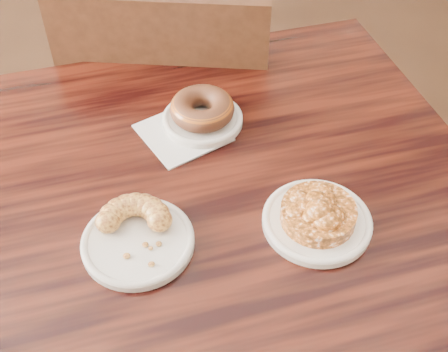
{
  "coord_description": "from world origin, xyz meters",
  "views": [
    {
      "loc": [
        -0.08,
        -0.72,
        1.46
      ],
      "look_at": [
        -0.06,
        -0.09,
        0.8
      ],
      "focal_mm": 45.0,
      "sensor_mm": 36.0,
      "label": 1
    }
  ],
  "objects_px": {
    "apple_fritter": "(319,211)",
    "cruller_fragment": "(136,232)",
    "glazed_donut": "(202,108)",
    "cafe_table": "(217,322)",
    "chair_far": "(181,106)"
  },
  "relations": [
    {
      "from": "apple_fritter",
      "to": "cruller_fragment",
      "type": "distance_m",
      "value": 0.29
    },
    {
      "from": "glazed_donut",
      "to": "apple_fritter",
      "type": "height_order",
      "value": "glazed_donut"
    },
    {
      "from": "cafe_table",
      "to": "apple_fritter",
      "type": "height_order",
      "value": "apple_fritter"
    },
    {
      "from": "chair_far",
      "to": "glazed_donut",
      "type": "bearing_deg",
      "value": 105.45
    },
    {
      "from": "glazed_donut",
      "to": "cruller_fragment",
      "type": "bearing_deg",
      "value": -109.75
    },
    {
      "from": "chair_far",
      "to": "glazed_donut",
      "type": "xyz_separation_m",
      "value": [
        0.07,
        -0.42,
        0.34
      ]
    },
    {
      "from": "cafe_table",
      "to": "chair_far",
      "type": "relative_size",
      "value": 1.08
    },
    {
      "from": "glazed_donut",
      "to": "cruller_fragment",
      "type": "height_order",
      "value": "glazed_donut"
    },
    {
      "from": "cruller_fragment",
      "to": "chair_far",
      "type": "bearing_deg",
      "value": 87.11
    },
    {
      "from": "chair_far",
      "to": "cruller_fragment",
      "type": "xyz_separation_m",
      "value": [
        -0.04,
        -0.71,
        0.33
      ]
    },
    {
      "from": "chair_far",
      "to": "apple_fritter",
      "type": "xyz_separation_m",
      "value": [
        0.25,
        -0.68,
        0.33
      ]
    },
    {
      "from": "cafe_table",
      "to": "apple_fritter",
      "type": "distance_m",
      "value": 0.44
    },
    {
      "from": "cafe_table",
      "to": "chair_far",
      "type": "distance_m",
      "value": 0.65
    },
    {
      "from": "chair_far",
      "to": "apple_fritter",
      "type": "distance_m",
      "value": 0.8
    },
    {
      "from": "cafe_table",
      "to": "chair_far",
      "type": "height_order",
      "value": "chair_far"
    }
  ]
}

